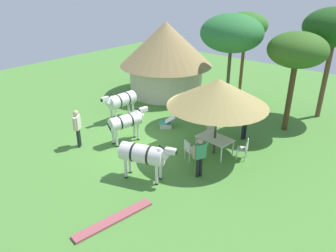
{
  "coord_description": "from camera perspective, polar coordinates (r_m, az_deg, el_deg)",
  "views": [
    {
      "loc": [
        9.59,
        -9.53,
        7.1
      ],
      "look_at": [
        1.06,
        0.44,
        1.0
      ],
      "focal_mm": 34.61,
      "sensor_mm": 36.0,
      "label": 1
    }
  ],
  "objects": [
    {
      "name": "zebra_by_umbrella",
      "position": [
        17.49,
        -8.29,
        4.46
      ],
      "size": [
        0.79,
        2.24,
        1.6
      ],
      "rotation": [
        0.0,
        0.0,
        3.09
      ],
      "color": "silver",
      "rests_on": "ground_plane"
    },
    {
      "name": "shade_umbrella",
      "position": [
        13.34,
        8.79,
        5.87
      ],
      "size": [
        4.2,
        4.2,
        3.38
      ],
      "color": "#492F2B",
      "rests_on": "ground_plane"
    },
    {
      "name": "patio_dining_table",
      "position": [
        14.17,
        8.23,
        -2.35
      ],
      "size": [
        1.59,
        1.07,
        0.74
      ],
      "rotation": [
        0.0,
        0.0,
        -0.1
      ],
      "color": "silver",
      "rests_on": "ground_plane"
    },
    {
      "name": "acacia_tree_behind_hut",
      "position": [
        18.7,
        27.45,
        15.11
      ],
      "size": [
        3.19,
        3.19,
        5.76
      ],
      "color": "brown",
      "rests_on": "ground_plane"
    },
    {
      "name": "striped_lounge_chair",
      "position": [
        16.64,
        -0.18,
        0.63
      ],
      "size": [
        0.96,
        0.91,
        0.62
      ],
      "rotation": [
        0.0,
        0.0,
        2.24
      ],
      "color": "teal",
      "rests_on": "ground_plane"
    },
    {
      "name": "brick_patio_kerb",
      "position": [
        10.89,
        -9.48,
        -15.91
      ],
      "size": [
        0.8,
        2.82,
        0.08
      ],
      "primitive_type": "cube",
      "rotation": [
        0.0,
        0.0,
        1.41
      ],
      "color": "#9C4C52",
      "rests_on": "ground_plane"
    },
    {
      "name": "guest_beside_umbrella",
      "position": [
        15.53,
        13.42,
        0.85
      ],
      "size": [
        0.38,
        0.5,
        1.57
      ],
      "rotation": [
        0.0,
        0.0,
        1.04
      ],
      "color": "black",
      "rests_on": "ground_plane"
    },
    {
      "name": "zebra_nearest_camera",
      "position": [
        14.98,
        -7.4,
        0.77
      ],
      "size": [
        0.92,
        2.15,
        1.57
      ],
      "rotation": [
        0.0,
        0.0,
        6.06
      ],
      "color": "silver",
      "rests_on": "ground_plane"
    },
    {
      "name": "zebra_toward_hut",
      "position": [
        12.12,
        -4.31,
        -5.02
      ],
      "size": [
        2.25,
        1.23,
        1.6
      ],
      "rotation": [
        0.0,
        0.0,
        5.06
      ],
      "color": "silver",
      "rests_on": "ground_plane"
    },
    {
      "name": "patio_chair_east_end",
      "position": [
        13.6,
        3.75,
        -4.06
      ],
      "size": [
        0.56,
        0.55,
        0.9
      ],
      "rotation": [
        0.0,
        0.0,
        -0.38
      ],
      "color": "silver",
      "rests_on": "ground_plane"
    },
    {
      "name": "patio_chair_west_end",
      "position": [
        14.03,
        13.29,
        -3.77
      ],
      "size": [
        0.53,
        0.55,
        0.9
      ],
      "rotation": [
        0.0,
        0.0,
        -4.4
      ],
      "color": "silver",
      "rests_on": "ground_plane"
    },
    {
      "name": "standing_watcher",
      "position": [
        14.96,
        -15.7,
        0.16
      ],
      "size": [
        0.47,
        0.52,
        1.77
      ],
      "rotation": [
        0.0,
        0.0,
        -0.91
      ],
      "color": "black",
      "rests_on": "ground_plane"
    },
    {
      "name": "acacia_tree_far_lawn",
      "position": [
        19.98,
        13.55,
        16.76
      ],
      "size": [
        2.5,
        2.5,
        5.27
      ],
      "color": "brown",
      "rests_on": "ground_plane"
    },
    {
      "name": "acacia_tree_left_background",
      "position": [
        16.51,
        11.17,
        15.71
      ],
      "size": [
        3.07,
        3.07,
        5.52
      ],
      "color": "#47442D",
      "rests_on": "ground_plane"
    },
    {
      "name": "ground_plane",
      "position": [
        15.27,
        -4.11,
        -2.84
      ],
      "size": [
        36.0,
        36.0,
        0.0
      ],
      "primitive_type": "plane",
      "color": "#4C8437"
    },
    {
      "name": "patio_chair_near_lawn",
      "position": [
        15.38,
        7.68,
        -0.63
      ],
      "size": [
        0.61,
        0.6,
        0.9
      ],
      "rotation": [
        0.0,
        0.0,
        -2.45
      ],
      "color": "silver",
      "rests_on": "ground_plane"
    },
    {
      "name": "acacia_tree_right_background",
      "position": [
        16.3,
        21.82,
        12.19
      ],
      "size": [
        2.73,
        2.73,
        4.85
      ],
      "color": "#49361B",
      "rests_on": "ground_plane"
    },
    {
      "name": "thatched_hut",
      "position": [
        21.03,
        -0.36,
        12.41
      ],
      "size": [
        5.91,
        5.91,
        4.59
      ],
      "rotation": [
        0.0,
        0.0,
        4.98
      ],
      "color": "beige",
      "rests_on": "ground_plane"
    },
    {
      "name": "guest_behind_table",
      "position": [
        12.31,
        5.6,
        -4.91
      ],
      "size": [
        0.37,
        0.56,
        1.66
      ],
      "rotation": [
        0.0,
        0.0,
        4.31
      ],
      "color": "black",
      "rests_on": "ground_plane"
    }
  ]
}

